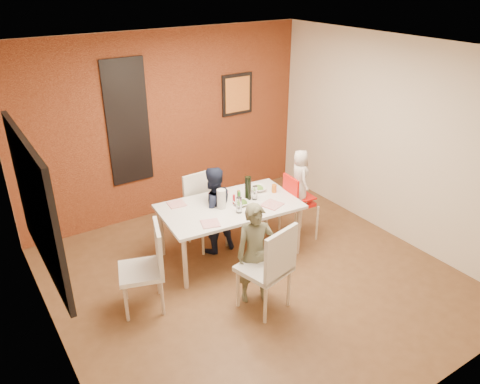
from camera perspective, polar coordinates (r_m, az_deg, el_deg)
ground at (r=5.83m, az=1.64°, el=-10.42°), size 4.50×4.50×0.00m
ceiling at (r=4.77m, az=2.07°, el=16.79°), size 4.50×4.50×0.02m
wall_back at (r=6.99m, az=-8.89°, el=8.05°), size 4.50×0.02×2.70m
wall_front at (r=3.78m, az=22.05°, el=-10.00°), size 4.50×0.02×2.70m
wall_left at (r=4.40m, az=-23.04°, el=-4.89°), size 0.02×4.50×2.70m
wall_right at (r=6.62m, az=18.10°, el=6.05°), size 0.02×4.50×2.70m
brick_accent_wall at (r=6.98m, az=-8.82°, el=8.01°), size 4.50×0.02×2.70m
picture_window_frame at (r=4.49m, az=-23.65°, el=-1.47°), size 0.05×1.70×1.30m
picture_window_pane at (r=4.49m, az=-23.46°, el=-1.43°), size 0.02×1.55×1.15m
glassblock_strip at (r=6.71m, az=-13.52°, el=8.22°), size 0.55×0.03×1.70m
glassblock_surround at (r=6.70m, az=-13.51°, el=8.21°), size 0.60×0.03×1.76m
art_print_frame at (r=7.43m, az=-0.35°, el=11.81°), size 0.54×0.03×0.64m
art_print_canvas at (r=7.42m, az=-0.28°, el=11.79°), size 0.44×0.01×0.54m
dining_table at (r=5.94m, az=-1.25°, el=-2.17°), size 1.82×1.12×0.72m
chair_near at (r=5.03m, az=3.77°, el=-8.86°), size 0.59×0.59×1.05m
chair_far at (r=6.29m, az=-4.46°, el=-1.69°), size 0.47×0.47×0.99m
chair_left at (r=5.19m, az=-11.08°, el=-8.55°), size 0.59×0.59×1.00m
high_chair at (r=6.39m, az=6.93°, el=-1.10°), size 0.43×0.43×0.95m
child_near at (r=5.18m, az=1.91°, el=-7.54°), size 0.51×0.43×1.20m
child_far at (r=6.08m, az=-3.31°, el=-2.22°), size 0.59×0.47×1.19m
toddler at (r=6.25m, az=7.30°, el=1.88°), size 0.33×0.42×0.74m
plate_near_left at (r=5.50m, az=-3.63°, el=-3.85°), size 0.26×0.26×0.01m
plate_far_mid at (r=6.23m, az=-2.60°, el=-0.06°), size 0.26×0.26×0.01m
plate_near_right at (r=5.92m, az=3.93°, el=-1.54°), size 0.29×0.29×0.01m
plate_far_left at (r=5.98m, az=-7.73°, el=-1.45°), size 0.23×0.23×0.01m
salad_bowl_a at (r=5.91m, az=0.19°, el=-1.37°), size 0.22×0.22×0.05m
salad_bowl_b at (r=6.29m, az=2.16°, el=0.41°), size 0.29×0.29×0.06m
wine_bottle at (r=6.00m, az=0.98°, el=0.48°), size 0.08×0.08×0.31m
wine_glass_a at (r=5.69m, az=-0.12°, el=-1.61°), size 0.07×0.07×0.20m
wine_glass_b at (r=6.02m, az=1.81°, el=-0.10°), size 0.07×0.07×0.19m
paper_towel_roll at (r=5.79m, az=-2.29°, el=-0.85°), size 0.11×0.11×0.25m
condiment_red at (r=5.92m, az=-0.75°, el=-0.89°), size 0.03×0.03×0.12m
condiment_green at (r=5.96m, az=-0.09°, el=-0.62°), size 0.04×0.04×0.14m
condiment_brown at (r=5.99m, az=-0.19°, el=-0.45°), size 0.04×0.04×0.15m
sippy_cup at (r=6.24m, az=4.18°, el=0.44°), size 0.06×0.06×0.11m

